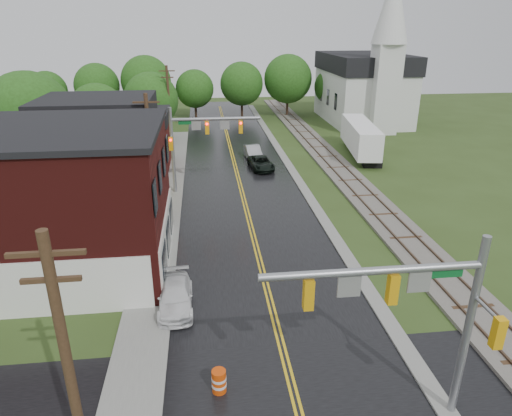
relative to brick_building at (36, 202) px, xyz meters
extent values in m
cube|color=black|center=(12.48, 15.00, -4.15)|extent=(10.00, 90.00, 0.02)
cube|color=gray|center=(17.88, 20.00, -4.15)|extent=(0.80, 70.00, 0.12)
cube|color=gray|center=(6.28, 10.00, -4.15)|extent=(2.40, 50.00, 0.12)
cube|color=#4B1210|center=(-0.02, 0.00, -0.15)|extent=(14.00, 10.00, 8.00)
cube|color=silver|center=(7.03, 0.00, -2.65)|extent=(0.10, 9.50, 3.00)
cube|color=black|center=(-0.02, 0.00, 4.00)|extent=(14.30, 10.30, 0.30)
cube|color=tan|center=(1.48, 11.00, -0.95)|extent=(8.00, 7.00, 6.40)
cube|color=#3F0F0C|center=(2.48, 20.00, -1.95)|extent=(7.00, 6.00, 4.40)
cube|color=silver|center=(32.48, 40.00, -0.65)|extent=(10.00, 16.00, 7.00)
cube|color=black|center=(32.48, 40.00, 4.05)|extent=(10.40, 16.40, 2.40)
cube|color=silver|center=(32.48, 32.00, 1.35)|extent=(3.20, 3.20, 11.00)
cone|color=silver|center=(32.48, 32.00, 11.35)|extent=(4.40, 4.40, 9.00)
cube|color=#59544C|center=(22.48, 20.00, -4.05)|extent=(3.20, 80.00, 0.20)
cube|color=#4C3828|center=(21.76, 20.00, -3.91)|extent=(0.10, 80.00, 0.12)
cube|color=#4C3828|center=(23.20, 20.00, -3.91)|extent=(0.10, 80.00, 0.12)
cylinder|color=gray|center=(18.08, -13.00, -0.55)|extent=(0.28, 0.28, 7.20)
cylinder|color=gray|center=(14.48, -13.00, 2.05)|extent=(7.20, 0.26, 0.26)
cube|color=orange|center=(15.20, -13.00, 1.35)|extent=(0.32, 0.30, 1.05)
cube|color=orange|center=(12.47, -13.00, 1.35)|extent=(0.32, 0.30, 1.05)
cube|color=gray|center=(16.07, -13.00, 1.55)|extent=(0.75, 0.06, 0.75)
cube|color=gray|center=(13.76, -13.00, 1.55)|extent=(0.75, 0.06, 0.75)
cube|color=#0C5926|center=(16.79, -13.00, 1.80)|extent=(1.40, 0.04, 0.30)
cylinder|color=gray|center=(6.88, 12.00, -0.55)|extent=(0.28, 0.28, 7.20)
cylinder|color=gray|center=(10.48, 12.00, 2.05)|extent=(7.20, 0.26, 0.26)
cube|color=orange|center=(9.76, 12.00, 1.35)|extent=(0.32, 0.30, 1.05)
cube|color=orange|center=(12.50, 12.00, 1.35)|extent=(0.32, 0.30, 1.05)
cube|color=gray|center=(8.90, 12.00, 1.55)|extent=(0.75, 0.06, 0.75)
cube|color=gray|center=(11.20, 12.00, 1.55)|extent=(0.75, 0.06, 0.75)
cube|color=#0C5926|center=(8.18, 12.00, 1.80)|extent=(1.40, 0.04, 0.30)
sphere|color=#FF0C0C|center=(9.76, 11.82, 1.68)|extent=(0.20, 0.20, 0.20)
cylinder|color=#382616|center=(5.68, -15.00, 0.35)|extent=(0.28, 0.28, 9.00)
cube|color=#382616|center=(5.68, -15.00, 4.25)|extent=(1.80, 0.12, 0.12)
cube|color=#382616|center=(5.68, -15.00, 3.55)|extent=(1.40, 0.12, 0.12)
cylinder|color=#382616|center=(5.68, 7.00, 0.35)|extent=(0.28, 0.28, 9.00)
cube|color=#382616|center=(5.68, 7.00, 4.25)|extent=(1.80, 0.12, 0.12)
cube|color=#382616|center=(5.68, 7.00, 3.55)|extent=(1.40, 0.12, 0.12)
cylinder|color=#382616|center=(5.68, 29.00, 0.35)|extent=(0.28, 0.28, 9.00)
cube|color=#382616|center=(5.68, 29.00, 4.25)|extent=(1.80, 0.12, 0.12)
cube|color=#382616|center=(5.68, 29.00, 3.55)|extent=(1.40, 0.12, 0.12)
cylinder|color=black|center=(-5.52, 17.00, -2.44)|extent=(0.36, 0.36, 3.42)
sphere|color=#224714|center=(-5.52, 17.00, 1.74)|extent=(7.60, 7.60, 7.60)
sphere|color=#224714|center=(-4.92, 16.60, 1.07)|extent=(5.32, 5.32, 5.32)
cylinder|color=black|center=(-1.52, 25.00, -2.80)|extent=(0.36, 0.36, 2.70)
sphere|color=#224714|center=(-1.52, 25.00, 0.50)|extent=(6.00, 6.00, 6.00)
sphere|color=#224714|center=(-0.92, 24.60, -0.03)|extent=(4.20, 4.20, 4.20)
cylinder|color=black|center=(3.48, 31.00, -2.71)|extent=(0.36, 0.36, 2.88)
sphere|color=#224714|center=(3.48, 31.00, 0.81)|extent=(6.40, 6.40, 6.40)
sphere|color=#224714|center=(4.08, 30.60, 0.25)|extent=(4.48, 4.48, 4.48)
imported|color=black|center=(14.95, 17.88, -3.54)|extent=(2.48, 4.58, 1.22)
imported|color=#9E9EA2|center=(14.58, 21.60, -3.45)|extent=(1.71, 4.31, 1.40)
imported|color=white|center=(7.68, -5.00, -3.54)|extent=(1.84, 4.24, 1.22)
cube|color=black|center=(26.10, 17.36, -3.75)|extent=(1.94, 1.43, 0.80)
cylinder|color=gray|center=(26.10, 24.25, -3.75)|extent=(0.16, 0.16, 0.80)
cube|color=white|center=(26.10, 21.49, -1.97)|extent=(3.87, 11.25, 2.76)
cylinder|color=#D24009|center=(9.61, -11.00, -3.65)|extent=(0.72, 0.72, 1.00)
camera|label=1|loc=(9.42, -24.88, 9.20)|focal=32.00mm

